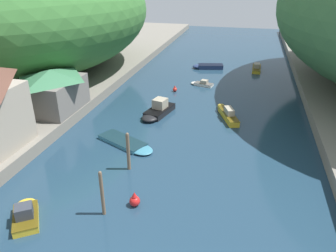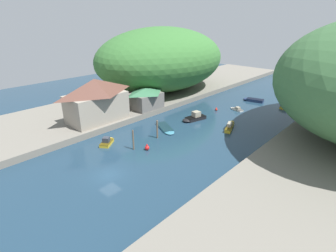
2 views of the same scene
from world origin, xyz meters
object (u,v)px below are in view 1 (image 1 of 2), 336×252
at_px(boat_far_upstream, 207,66).
at_px(boat_cabin_cruiser, 202,84).
at_px(boat_far_right_bank, 257,67).
at_px(boat_yellow_tender, 158,111).
at_px(boat_navy_launch, 26,214).
at_px(boat_open_rowboat, 128,144).
at_px(boat_mid_channel, 227,113).
at_px(channel_buoy_near, 135,200).
at_px(channel_buoy_far, 175,89).
at_px(person_on_quay, 28,130).
at_px(boathouse_shed, 53,89).

height_order(boat_far_upstream, boat_cabin_cruiser, boat_cabin_cruiser).
distance_m(boat_far_right_bank, boat_yellow_tender, 26.04).
distance_m(boat_navy_launch, boat_open_rowboat, 12.19).
distance_m(boat_cabin_cruiser, boat_open_rowboat, 20.84).
xyz_separation_m(boat_mid_channel, boat_open_rowboat, (-8.95, -9.55, -0.25)).
relative_size(boat_navy_launch, channel_buoy_near, 3.37).
xyz_separation_m(boat_far_upstream, boat_cabin_cruiser, (0.54, -9.59, -0.08)).
bearing_deg(boat_far_upstream, boat_mid_channel, -178.17).
xyz_separation_m(boat_far_upstream, boat_mid_channel, (5.20, -20.44, 0.10)).
height_order(boat_yellow_tender, channel_buoy_near, boat_yellow_tender).
xyz_separation_m(boat_cabin_cruiser, channel_buoy_far, (-3.32, -3.71, 0.08)).
relative_size(boat_open_rowboat, person_on_quay, 3.99).
distance_m(boat_open_rowboat, channel_buoy_far, 16.72).
bearing_deg(boat_cabin_cruiser, person_on_quay, 165.54).
relative_size(boat_navy_launch, boat_far_right_bank, 0.67).
relative_size(boat_far_right_bank, channel_buoy_far, 6.66).
relative_size(channel_buoy_near, channel_buoy_far, 1.32).
height_order(boat_far_right_bank, channel_buoy_near, boat_far_right_bank).
bearing_deg(boat_open_rowboat, boat_far_right_bank, -175.21).
height_order(boathouse_shed, boat_mid_channel, boathouse_shed).
height_order(boat_cabin_cruiser, channel_buoy_far, channel_buoy_far).
bearing_deg(boat_yellow_tender, boathouse_shed, 32.93).
bearing_deg(boat_far_right_bank, person_on_quay, -120.39).
relative_size(boat_navy_launch, boat_yellow_tender, 0.67).
relative_size(boathouse_shed, boat_mid_channel, 1.19).
bearing_deg(channel_buoy_near, boat_mid_channel, 73.94).
relative_size(boat_mid_channel, person_on_quay, 3.73).
bearing_deg(channel_buoy_near, boat_navy_launch, -155.51).
bearing_deg(boathouse_shed, boat_mid_channel, 16.07).
bearing_deg(channel_buoy_far, person_on_quay, -115.93).
height_order(boat_far_right_bank, boat_cabin_cruiser, boat_far_right_bank).
distance_m(boathouse_shed, boat_mid_channel, 20.27).
xyz_separation_m(boathouse_shed, boat_mid_channel, (19.23, 5.54, -3.21)).
distance_m(boat_yellow_tender, boat_open_rowboat, 8.02).
bearing_deg(person_on_quay, channel_buoy_near, -107.52).
relative_size(boat_mid_channel, boat_open_rowboat, 0.93).
bearing_deg(boat_yellow_tender, boat_cabin_cruiser, -92.18).
distance_m(boat_navy_launch, boat_cabin_cruiser, 33.02).
bearing_deg(boat_mid_channel, boat_open_rowboat, -154.21).
relative_size(boathouse_shed, boat_far_upstream, 1.34).
bearing_deg(person_on_quay, boathouse_shed, 18.43).
xyz_separation_m(boat_mid_channel, boat_yellow_tender, (-8.11, -1.58, 0.10)).
bearing_deg(boathouse_shed, boat_cabin_cruiser, 48.36).
bearing_deg(channel_buoy_near, boat_far_right_bank, 77.89).
distance_m(boat_mid_channel, boat_yellow_tender, 8.26).
bearing_deg(boat_navy_launch, boathouse_shed, 79.48).
relative_size(boat_mid_channel, boat_far_right_bank, 1.04).
distance_m(boat_open_rowboat, channel_buoy_near, 9.36).
xyz_separation_m(boat_yellow_tender, channel_buoy_near, (2.89, -16.55, -0.08)).
bearing_deg(boathouse_shed, person_on_quay, -77.56).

